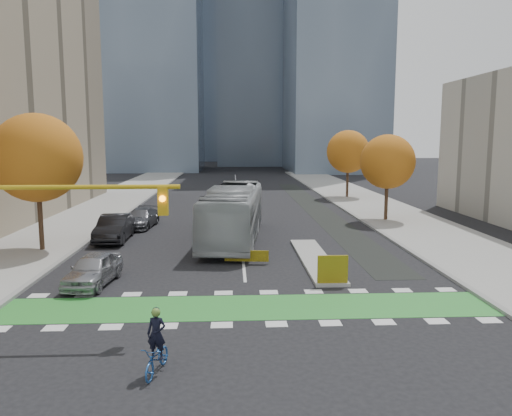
{
  "coord_description": "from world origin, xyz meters",
  "views": [
    {
      "loc": [
        -0.59,
        -17.86,
        6.78
      ],
      "look_at": [
        0.7,
        8.94,
        3.0
      ],
      "focal_mm": 35.0,
      "sensor_mm": 36.0,
      "label": 1
    }
  ],
  "objects": [
    {
      "name": "ground",
      "position": [
        0.0,
        0.0,
        0.0
      ],
      "size": [
        300.0,
        300.0,
        0.0
      ],
      "primitive_type": "plane",
      "color": "black",
      "rests_on": "ground"
    },
    {
      "name": "sidewalk_west",
      "position": [
        -13.5,
        20.0,
        0.07
      ],
      "size": [
        7.0,
        120.0,
        0.15
      ],
      "primitive_type": "cube",
      "color": "gray",
      "rests_on": "ground"
    },
    {
      "name": "sidewalk_east",
      "position": [
        13.5,
        20.0,
        0.07
      ],
      "size": [
        7.0,
        120.0,
        0.15
      ],
      "primitive_type": "cube",
      "color": "gray",
      "rests_on": "ground"
    },
    {
      "name": "curb_west",
      "position": [
        -10.0,
        20.0,
        0.07
      ],
      "size": [
        0.3,
        120.0,
        0.16
      ],
      "primitive_type": "cube",
      "color": "gray",
      "rests_on": "ground"
    },
    {
      "name": "curb_east",
      "position": [
        10.0,
        20.0,
        0.07
      ],
      "size": [
        0.3,
        120.0,
        0.16
      ],
      "primitive_type": "cube",
      "color": "gray",
      "rests_on": "ground"
    },
    {
      "name": "bike_crossing",
      "position": [
        0.0,
        1.5,
        0.01
      ],
      "size": [
        20.0,
        3.0,
        0.01
      ],
      "primitive_type": "cube",
      "color": "#2B842F",
      "rests_on": "ground"
    },
    {
      "name": "centre_line",
      "position": [
        0.0,
        40.0,
        0.01
      ],
      "size": [
        0.15,
        70.0,
        0.01
      ],
      "primitive_type": "cube",
      "color": "silver",
      "rests_on": "ground"
    },
    {
      "name": "bike_lane_paint",
      "position": [
        7.5,
        30.0,
        0.01
      ],
      "size": [
        2.5,
        50.0,
        0.01
      ],
      "primitive_type": "cube",
      "color": "black",
      "rests_on": "ground"
    },
    {
      "name": "median_island",
      "position": [
        4.0,
        9.0,
        0.08
      ],
      "size": [
        1.6,
        10.0,
        0.16
      ],
      "primitive_type": "cube",
      "color": "gray",
      "rests_on": "ground"
    },
    {
      "name": "hazard_board",
      "position": [
        4.0,
        4.2,
        0.8
      ],
      "size": [
        1.4,
        0.12,
        1.3
      ],
      "primitive_type": "cube",
      "color": "yellow",
      "rests_on": "median_island"
    },
    {
      "name": "tower_ne",
      "position": [
        20.0,
        85.0,
        30.0
      ],
      "size": [
        18.0,
        24.0,
        60.0
      ],
      "primitive_type": "cube",
      "color": "#47566B",
      "rests_on": "ground"
    },
    {
      "name": "tower_far",
      "position": [
        -4.0,
        140.0,
        40.0
      ],
      "size": [
        26.0,
        26.0,
        80.0
      ],
      "primitive_type": "cube",
      "color": "#47566B",
      "rests_on": "ground"
    },
    {
      "name": "tree_west",
      "position": [
        -12.0,
        12.0,
        5.62
      ],
      "size": [
        5.2,
        5.2,
        8.22
      ],
      "color": "#332114",
      "rests_on": "ground"
    },
    {
      "name": "tree_east_near",
      "position": [
        12.0,
        22.0,
        4.86
      ],
      "size": [
        4.4,
        4.4,
        7.08
      ],
      "color": "#332114",
      "rests_on": "ground"
    },
    {
      "name": "tree_east_far",
      "position": [
        12.5,
        38.0,
        5.24
      ],
      "size": [
        4.8,
        4.8,
        7.65
      ],
      "color": "#332114",
      "rests_on": "ground"
    },
    {
      "name": "traffic_signal_west",
      "position": [
        -7.93,
        -0.51,
        4.03
      ],
      "size": [
        8.53,
        0.56,
        5.2
      ],
      "color": "#BF9914",
      "rests_on": "ground"
    },
    {
      "name": "cyclist",
      "position": [
        -2.79,
        -4.06,
        0.66
      ],
      "size": [
        0.95,
        1.79,
        1.97
      ],
      "rotation": [
        0.0,
        0.0,
        -0.22
      ],
      "color": "#21529B",
      "rests_on": "ground"
    },
    {
      "name": "bus",
      "position": [
        -0.51,
        14.77,
        1.83
      ],
      "size": [
        4.46,
        13.43,
        3.67
      ],
      "primitive_type": "imported",
      "rotation": [
        0.0,
        0.0,
        -0.11
      ],
      "color": "#9EA2A5",
      "rests_on": "ground"
    },
    {
      "name": "parked_car_a",
      "position": [
        -7.07,
        5.0,
        0.73
      ],
      "size": [
        2.2,
        4.46,
        1.46
      ],
      "primitive_type": "imported",
      "rotation": [
        0.0,
        0.0,
        -0.11
      ],
      "color": "#9C9CA1",
      "rests_on": "ground"
    },
    {
      "name": "parked_car_b",
      "position": [
        -8.4,
        15.04,
        0.86
      ],
      "size": [
        1.9,
        5.26,
        1.72
      ],
      "primitive_type": "imported",
      "rotation": [
        0.0,
        0.0,
        0.01
      ],
      "color": "black",
      "rests_on": "ground"
    },
    {
      "name": "parked_car_c",
      "position": [
        -7.56,
        20.04,
        0.71
      ],
      "size": [
        2.47,
        5.09,
        1.43
      ],
      "primitive_type": "imported",
      "rotation": [
        0.0,
        0.0,
        -0.1
      ],
      "color": "#55555A",
      "rests_on": "ground"
    }
  ]
}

